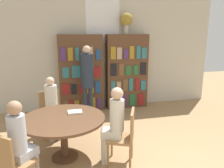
{
  "coord_description": "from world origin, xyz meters",
  "views": [
    {
      "loc": [
        -1.15,
        -2.06,
        2.06
      ],
      "look_at": [
        -0.16,
        2.09,
        1.05
      ],
      "focal_mm": 35.0,
      "sensor_mm": 36.0,
      "label": 1
    }
  ],
  "objects_px": {
    "bookshelf_right": "(127,72)",
    "chair_far_side": "(126,134)",
    "chair_left_side": "(51,111)",
    "seated_reader_back": "(21,141)",
    "bookshelf_left": "(81,74)",
    "reading_table": "(63,123)",
    "librarian_standing": "(87,74)",
    "flower_vase": "(126,20)",
    "seated_reader_right": "(114,122)",
    "seated_reader_left": "(52,105)",
    "chair_near_camera": "(10,162)"
  },
  "relations": [
    {
      "from": "chair_left_side",
      "to": "chair_far_side",
      "type": "bearing_deg",
      "value": 117.0
    },
    {
      "from": "reading_table",
      "to": "librarian_standing",
      "type": "xyz_separation_m",
      "value": [
        0.63,
        1.79,
        0.47
      ]
    },
    {
      "from": "bookshelf_right",
      "to": "chair_left_side",
      "type": "distance_m",
      "value": 2.45
    },
    {
      "from": "chair_left_side",
      "to": "librarian_standing",
      "type": "xyz_separation_m",
      "value": [
        0.87,
        0.8,
        0.58
      ]
    },
    {
      "from": "flower_vase",
      "to": "chair_near_camera",
      "type": "relative_size",
      "value": 0.61
    },
    {
      "from": "chair_near_camera",
      "to": "librarian_standing",
      "type": "bearing_deg",
      "value": 103.78
    },
    {
      "from": "bookshelf_left",
      "to": "flower_vase",
      "type": "xyz_separation_m",
      "value": [
        1.23,
        0.0,
        1.37
      ]
    },
    {
      "from": "reading_table",
      "to": "seated_reader_left",
      "type": "height_order",
      "value": "seated_reader_left"
    },
    {
      "from": "librarian_standing",
      "to": "chair_far_side",
      "type": "bearing_deg",
      "value": -81.79
    },
    {
      "from": "flower_vase",
      "to": "librarian_standing",
      "type": "xyz_separation_m",
      "value": [
        -1.12,
        -0.51,
        -1.29
      ]
    },
    {
      "from": "chair_left_side",
      "to": "flower_vase",
      "type": "bearing_deg",
      "value": -160.28
    },
    {
      "from": "seated_reader_left",
      "to": "librarian_standing",
      "type": "xyz_separation_m",
      "value": [
        0.82,
        0.98,
        0.4
      ]
    },
    {
      "from": "bookshelf_right",
      "to": "chair_far_side",
      "type": "height_order",
      "value": "bookshelf_right"
    },
    {
      "from": "bookshelf_left",
      "to": "seated_reader_right",
      "type": "relative_size",
      "value": 1.61
    },
    {
      "from": "chair_left_side",
      "to": "seated_reader_left",
      "type": "relative_size",
      "value": 0.73
    },
    {
      "from": "bookshelf_right",
      "to": "seated_reader_right",
      "type": "bearing_deg",
      "value": -111.17
    },
    {
      "from": "seated_reader_right",
      "to": "bookshelf_right",
      "type": "bearing_deg",
      "value": 1.29
    },
    {
      "from": "seated_reader_left",
      "to": "seated_reader_right",
      "type": "relative_size",
      "value": 0.98
    },
    {
      "from": "chair_near_camera",
      "to": "chair_left_side",
      "type": "distance_m",
      "value": 1.82
    },
    {
      "from": "bookshelf_right",
      "to": "seated_reader_back",
      "type": "xyz_separation_m",
      "value": [
        -2.32,
        -2.92,
        -0.31
      ]
    },
    {
      "from": "reading_table",
      "to": "seated_reader_right",
      "type": "xyz_separation_m",
      "value": [
        0.77,
        -0.32,
        0.08
      ]
    },
    {
      "from": "chair_left_side",
      "to": "bookshelf_left",
      "type": "bearing_deg",
      "value": -133.91
    },
    {
      "from": "librarian_standing",
      "to": "flower_vase",
      "type": "bearing_deg",
      "value": 24.27
    },
    {
      "from": "bookshelf_left",
      "to": "seated_reader_left",
      "type": "distance_m",
      "value": 1.68
    },
    {
      "from": "seated_reader_left",
      "to": "chair_near_camera",
      "type": "bearing_deg",
      "value": 60.07
    },
    {
      "from": "chair_far_side",
      "to": "seated_reader_left",
      "type": "height_order",
      "value": "seated_reader_left"
    },
    {
      "from": "seated_reader_left",
      "to": "seated_reader_back",
      "type": "bearing_deg",
      "value": 63.01
    },
    {
      "from": "seated_reader_right",
      "to": "chair_near_camera",
      "type": "bearing_deg",
      "value": 130.17
    },
    {
      "from": "bookshelf_right",
      "to": "flower_vase",
      "type": "bearing_deg",
      "value": 170.97
    },
    {
      "from": "chair_left_side",
      "to": "seated_reader_back",
      "type": "distance_m",
      "value": 1.66
    },
    {
      "from": "seated_reader_left",
      "to": "librarian_standing",
      "type": "relative_size",
      "value": 0.7
    },
    {
      "from": "chair_near_camera",
      "to": "chair_left_side",
      "type": "bearing_deg",
      "value": 117.0
    },
    {
      "from": "chair_far_side",
      "to": "seated_reader_right",
      "type": "height_order",
      "value": "seated_reader_right"
    },
    {
      "from": "bookshelf_right",
      "to": "chair_near_camera",
      "type": "height_order",
      "value": "bookshelf_right"
    },
    {
      "from": "chair_left_side",
      "to": "seated_reader_back",
      "type": "bearing_deg",
      "value": 65.95
    },
    {
      "from": "chair_left_side",
      "to": "seated_reader_back",
      "type": "relative_size",
      "value": 0.72
    },
    {
      "from": "bookshelf_left",
      "to": "chair_near_camera",
      "type": "distance_m",
      "value": 3.33
    },
    {
      "from": "flower_vase",
      "to": "seated_reader_right",
      "type": "distance_m",
      "value": 3.25
    },
    {
      "from": "chair_far_side",
      "to": "seated_reader_back",
      "type": "distance_m",
      "value": 1.52
    },
    {
      "from": "bookshelf_left",
      "to": "seated_reader_right",
      "type": "xyz_separation_m",
      "value": [
        0.25,
        -2.61,
        -0.3
      ]
    },
    {
      "from": "bookshelf_right",
      "to": "reading_table",
      "type": "bearing_deg",
      "value": -127.86
    },
    {
      "from": "seated_reader_right",
      "to": "bookshelf_left",
      "type": "bearing_deg",
      "value": 27.88
    },
    {
      "from": "chair_far_side",
      "to": "reading_table",
      "type": "bearing_deg",
      "value": 90.0
    },
    {
      "from": "seated_reader_back",
      "to": "bookshelf_right",
      "type": "bearing_deg",
      "value": 92.02
    },
    {
      "from": "seated_reader_right",
      "to": "chair_left_side",
      "type": "bearing_deg",
      "value": 60.07
    },
    {
      "from": "reading_table",
      "to": "seated_reader_back",
      "type": "distance_m",
      "value": 0.84
    },
    {
      "from": "bookshelf_left",
      "to": "chair_near_camera",
      "type": "height_order",
      "value": "bookshelf_left"
    },
    {
      "from": "bookshelf_right",
      "to": "flower_vase",
      "type": "distance_m",
      "value": 1.37
    },
    {
      "from": "chair_left_side",
      "to": "seated_reader_right",
      "type": "relative_size",
      "value": 0.71
    },
    {
      "from": "bookshelf_left",
      "to": "librarian_standing",
      "type": "distance_m",
      "value": 0.52
    }
  ]
}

